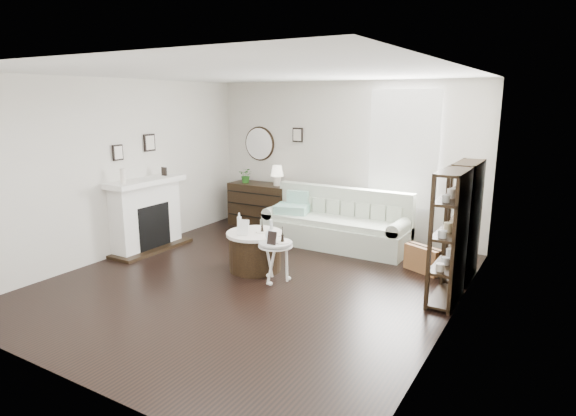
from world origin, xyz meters
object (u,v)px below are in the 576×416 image
Objects in this scene: sofa at (337,227)px; drum_table at (255,251)px; dresser at (261,205)px; pedestal_table at (276,245)px.

drum_table is (-0.49, -1.70, -0.03)m from sofa.
sofa is 1.82m from dresser.
pedestal_table is (1.78, -2.32, 0.09)m from dresser.
dresser is 2.46m from drum_table.
dresser is at bearing 121.54° from drum_table.
sofa is 4.39× the size of pedestal_table.
dresser is 1.54× the size of drum_table.
drum_table is at bearing -58.46° from dresser.
sofa is 3.02× the size of drum_table.
drum_table is 0.59m from pedestal_table.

